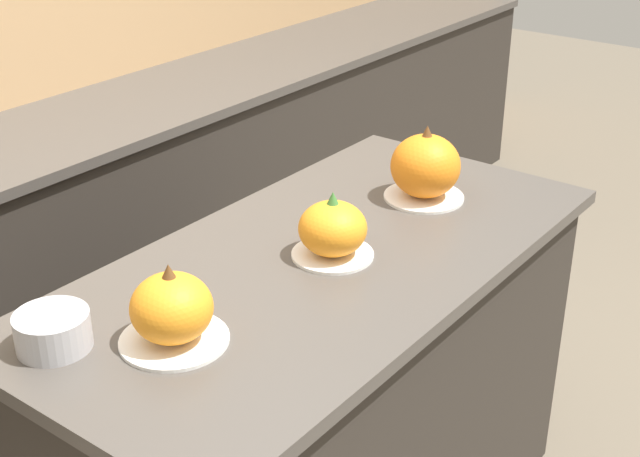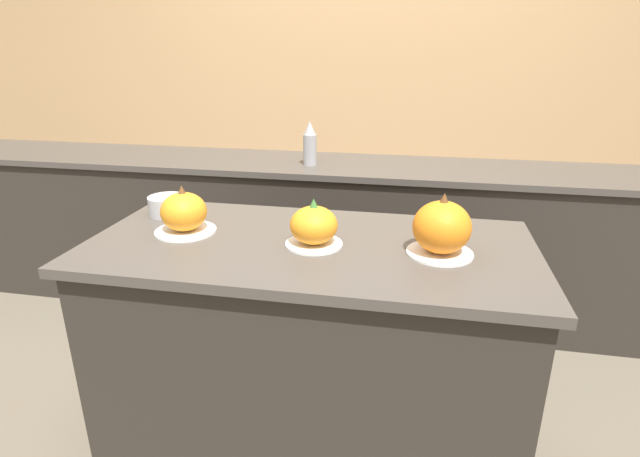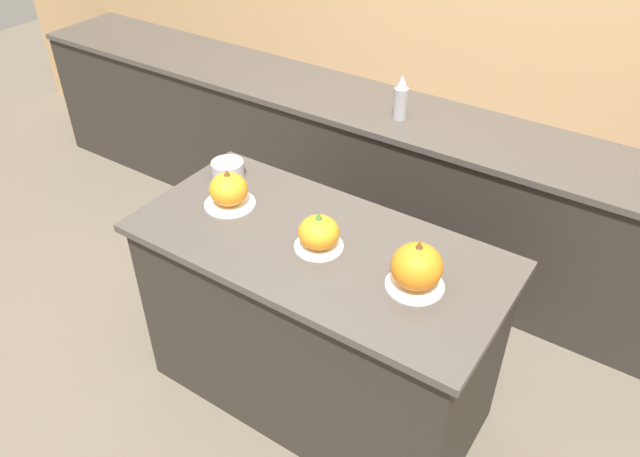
# 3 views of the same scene
# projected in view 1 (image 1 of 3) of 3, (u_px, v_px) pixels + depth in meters

# --- Properties ---
(kitchen_island) EXTENTS (1.56, 0.75, 0.93)m
(kitchen_island) POSITION_uv_depth(u_px,v_px,m) (321.00, 412.00, 2.33)
(kitchen_island) COLOR #2D2823
(kitchen_island) RESTS_ON ground_plane
(back_counter) EXTENTS (6.00, 0.60, 0.93)m
(back_counter) POSITION_uv_depth(u_px,v_px,m) (28.00, 274.00, 3.01)
(back_counter) COLOR #2D2823
(back_counter) RESTS_ON ground_plane
(pumpkin_cake_left) EXTENTS (0.22, 0.22, 0.18)m
(pumpkin_cake_left) POSITION_uv_depth(u_px,v_px,m) (172.00, 311.00, 1.77)
(pumpkin_cake_left) COLOR white
(pumpkin_cake_left) RESTS_ON kitchen_island
(pumpkin_cake_center) EXTENTS (0.20, 0.20, 0.17)m
(pumpkin_cake_center) POSITION_uv_depth(u_px,v_px,m) (333.00, 230.00, 2.10)
(pumpkin_cake_center) COLOR white
(pumpkin_cake_center) RESTS_ON kitchen_island
(pumpkin_cake_right) EXTENTS (0.22, 0.22, 0.21)m
(pumpkin_cake_right) POSITION_uv_depth(u_px,v_px,m) (425.00, 168.00, 2.40)
(pumpkin_cake_right) COLOR white
(pumpkin_cake_right) RESTS_ON kitchen_island
(mixing_bowl) EXTENTS (0.15, 0.15, 0.08)m
(mixing_bowl) POSITION_uv_depth(u_px,v_px,m) (53.00, 331.00, 1.77)
(mixing_bowl) COLOR #ADADB2
(mixing_bowl) RESTS_ON kitchen_island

